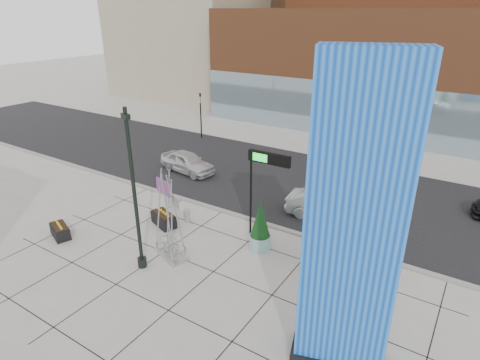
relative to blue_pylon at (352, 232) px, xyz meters
The scene contains 18 objects.
ground 9.24m from the blue_pylon, 160.47° to the left, with size 160.00×160.00×0.00m, color #9E9991.
street_asphalt 15.41m from the blue_pylon, 120.32° to the left, with size 80.00×12.00×0.02m, color black.
curb_edge 11.03m from the blue_pylon, 138.11° to the left, with size 80.00×0.30×0.12m, color gray.
tower_podium 30.30m from the blue_pylon, 102.15° to the left, with size 34.00×10.00×11.00m, color brown.
tower_glass_front 25.74m from the blue_pylon, 104.41° to the left, with size 34.00×0.60×5.00m, color #8CA5B2.
blue_pylon is the anchor object (origin of this frame).
lamp_post 9.56m from the blue_pylon, behind, with size 0.50×0.41×7.43m.
public_art_sculpture 9.76m from the blue_pylon, 169.67° to the left, with size 2.13×1.54×4.36m.
concrete_bollard 12.23m from the blue_pylon, 156.01° to the left, with size 0.37×0.37×0.72m, color gray.
overhead_street_sign 8.09m from the blue_pylon, 137.65° to the left, with size 2.20×0.26×4.67m.
round_planter_east 6.42m from the blue_pylon, 119.98° to the left, with size 1.02×1.02×2.55m.
round_planter_mid 7.64m from the blue_pylon, 111.00° to the left, with size 0.98×0.98×2.46m.
round_planter_west 8.00m from the blue_pylon, 141.62° to the left, with size 1.05×1.05×2.63m.
box_planter_north 12.58m from the blue_pylon, 162.07° to the left, with size 1.75×1.27×0.86m.
box_planter_south 15.56m from the blue_pylon, behind, with size 1.56×1.16×0.77m.
car_white_west 18.75m from the blue_pylon, 145.44° to the left, with size 1.77×4.40×1.50m, color silver.
car_silver_mid 10.72m from the blue_pylon, 112.70° to the left, with size 1.67×4.79×1.58m, color #9D9FA4.
traffic_signal 26.32m from the blue_pylon, 137.72° to the left, with size 0.15×0.18×4.10m.
Camera 1 is at (10.09, -13.00, 10.92)m, focal length 30.00 mm.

